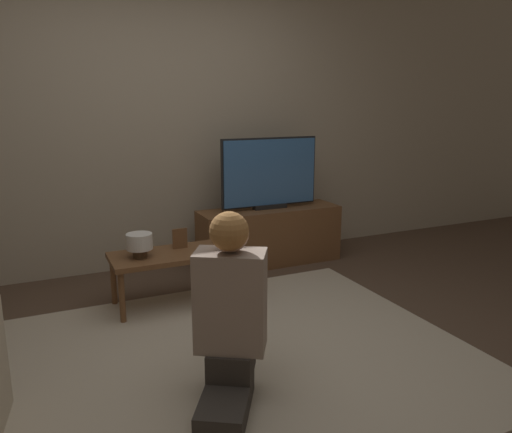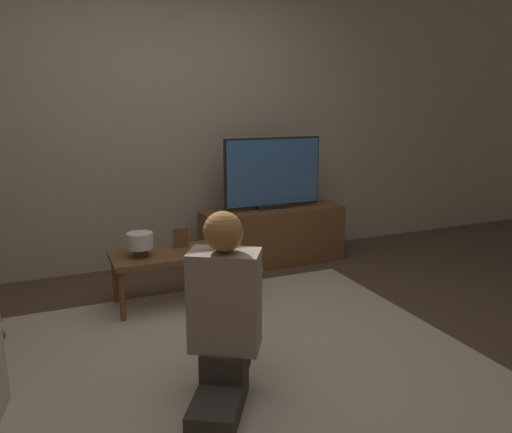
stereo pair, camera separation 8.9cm
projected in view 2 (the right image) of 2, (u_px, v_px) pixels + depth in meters
name	position (u px, v px, depth m)	size (l,w,h in m)	color
ground_plane	(241.00, 358.00, 2.90)	(10.00, 10.00, 0.00)	brown
wall_back	(158.00, 120.00, 4.34)	(10.00, 0.06, 2.60)	tan
rug	(241.00, 357.00, 2.90)	(2.62, 2.24, 0.02)	#BCAD93
tv_stand	(273.00, 236.00, 4.56)	(1.30, 0.39, 0.51)	brown
tv	(273.00, 173.00, 4.43)	(0.92, 0.08, 0.64)	black
coffee_table	(179.00, 257.00, 3.62)	(0.96, 0.42, 0.40)	brown
person_kneeling	(224.00, 309.00, 2.42)	(0.63, 0.81, 0.95)	#332D28
picture_frame	(181.00, 238.00, 3.68)	(0.11, 0.01, 0.15)	brown
table_lamp	(140.00, 242.00, 3.47)	(0.18, 0.18, 0.17)	#4C3823
remote	(204.00, 251.00, 3.59)	(0.04, 0.15, 0.02)	black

